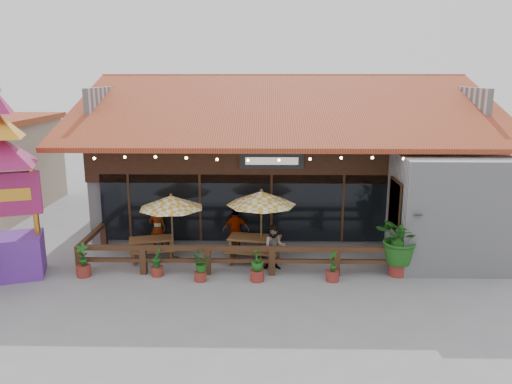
{
  "coord_description": "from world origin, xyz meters",
  "views": [
    {
      "loc": [
        -0.71,
        -15.02,
        6.07
      ],
      "look_at": [
        -1.03,
        1.5,
        2.17
      ],
      "focal_mm": 35.0,
      "sensor_mm": 36.0,
      "label": 1
    }
  ],
  "objects_px": {
    "umbrella_left": "(171,202)",
    "thai_sign_tower": "(1,157)",
    "picnic_table_left": "(152,245)",
    "umbrella_right": "(261,198)",
    "tropical_plant": "(400,239)",
    "picnic_table_right": "(255,245)"
  },
  "relations": [
    {
      "from": "umbrella_left",
      "to": "thai_sign_tower",
      "type": "xyz_separation_m",
      "value": [
        -4.64,
        -1.48,
        1.72
      ]
    },
    {
      "from": "picnic_table_left",
      "to": "umbrella_right",
      "type": "bearing_deg",
      "value": -1.54
    },
    {
      "from": "thai_sign_tower",
      "to": "tropical_plant",
      "type": "relative_size",
      "value": 3.38
    },
    {
      "from": "tropical_plant",
      "to": "picnic_table_right",
      "type": "bearing_deg",
      "value": 165.17
    },
    {
      "from": "thai_sign_tower",
      "to": "tropical_plant",
      "type": "xyz_separation_m",
      "value": [
        11.83,
        0.31,
        -2.53
      ]
    },
    {
      "from": "umbrella_left",
      "to": "picnic_table_left",
      "type": "relative_size",
      "value": 1.52
    },
    {
      "from": "umbrella_right",
      "to": "picnic_table_right",
      "type": "xyz_separation_m",
      "value": [
        -0.22,
        -0.04,
        -1.58
      ]
    },
    {
      "from": "umbrella_right",
      "to": "picnic_table_left",
      "type": "relative_size",
      "value": 1.42
    },
    {
      "from": "umbrella_right",
      "to": "picnic_table_left",
      "type": "height_order",
      "value": "umbrella_right"
    },
    {
      "from": "umbrella_right",
      "to": "picnic_table_right",
      "type": "bearing_deg",
      "value": -170.38
    },
    {
      "from": "picnic_table_right",
      "to": "picnic_table_left",
      "type": "bearing_deg",
      "value": 177.75
    },
    {
      "from": "umbrella_right",
      "to": "tropical_plant",
      "type": "height_order",
      "value": "umbrella_right"
    },
    {
      "from": "umbrella_left",
      "to": "picnic_table_left",
      "type": "distance_m",
      "value": 1.71
    },
    {
      "from": "picnic_table_right",
      "to": "tropical_plant",
      "type": "bearing_deg",
      "value": -14.83
    },
    {
      "from": "umbrella_right",
      "to": "thai_sign_tower",
      "type": "xyz_separation_m",
      "value": [
        -7.59,
        -1.53,
        1.59
      ]
    },
    {
      "from": "thai_sign_tower",
      "to": "tropical_plant",
      "type": "height_order",
      "value": "thai_sign_tower"
    },
    {
      "from": "picnic_table_right",
      "to": "thai_sign_tower",
      "type": "relative_size",
      "value": 0.28
    },
    {
      "from": "umbrella_right",
      "to": "thai_sign_tower",
      "type": "relative_size",
      "value": 0.35
    },
    {
      "from": "umbrella_left",
      "to": "umbrella_right",
      "type": "xyz_separation_m",
      "value": [
        2.95,
        0.05,
        0.13
      ]
    },
    {
      "from": "umbrella_left",
      "to": "picnic_table_right",
      "type": "bearing_deg",
      "value": 0.32
    },
    {
      "from": "umbrella_left",
      "to": "thai_sign_tower",
      "type": "height_order",
      "value": "thai_sign_tower"
    },
    {
      "from": "picnic_table_left",
      "to": "tropical_plant",
      "type": "relative_size",
      "value": 0.83
    }
  ]
}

